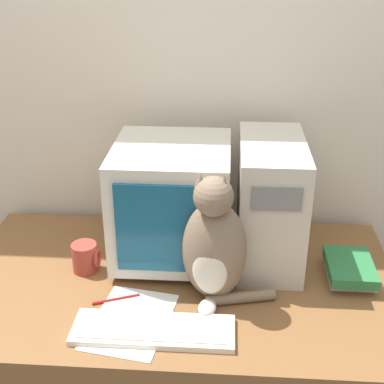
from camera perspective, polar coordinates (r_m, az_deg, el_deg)
The scene contains 10 objects.
wall_back at distance 1.95m, azimuth -0.50°, elevation 11.12°, with size 7.00×0.05×2.50m.
desk at distance 1.98m, azimuth -1.50°, elevation -18.15°, with size 1.42×0.81×0.75m.
crt_monitor at distance 1.76m, azimuth -2.14°, elevation -1.02°, with size 0.37×0.40×0.40m.
computer_tower at distance 1.78m, azimuth 8.29°, elevation -1.00°, with size 0.21×0.42×0.41m.
keyboard at distance 1.53m, azimuth -4.14°, elevation -14.47°, with size 0.45×0.14×0.02m.
cat at distance 1.57m, azimuth 2.40°, elevation -5.85°, with size 0.30×0.22×0.42m.
book_stack at distance 1.80m, azimuth 16.52°, elevation -7.95°, with size 0.15×0.21×0.06m.
pen at distance 1.66m, azimuth -8.09°, elevation -11.25°, with size 0.14×0.06×0.01m.
paper_sheet at distance 1.58m, azimuth -6.55°, elevation -13.51°, with size 0.26×0.33×0.00m.
mug at distance 1.79m, azimuth -11.27°, elevation -6.86°, with size 0.09×0.08×0.10m.
Camera 1 is at (0.15, -1.01, 1.74)m, focal length 50.00 mm.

